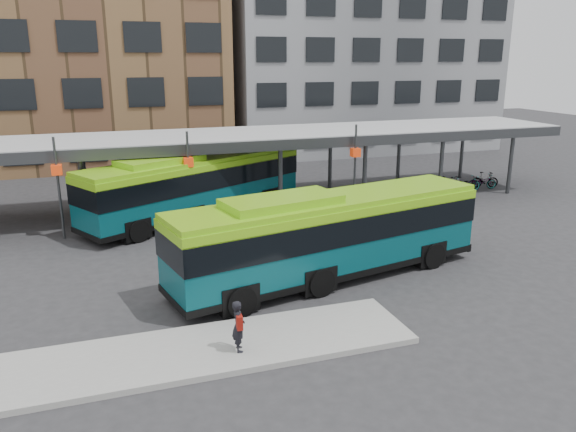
# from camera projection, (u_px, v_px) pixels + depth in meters

# --- Properties ---
(ground) EXTENTS (120.00, 120.00, 0.00)m
(ground) POSITION_uv_depth(u_px,v_px,m) (317.00, 292.00, 20.44)
(ground) COLOR #28282B
(ground) RESTS_ON ground
(boarding_island) EXTENTS (14.00, 3.00, 0.18)m
(boarding_island) POSITION_uv_depth(u_px,v_px,m) (176.00, 355.00, 15.99)
(boarding_island) COLOR gray
(boarding_island) RESTS_ON ground
(canopy) EXTENTS (40.00, 6.53, 4.80)m
(canopy) POSITION_uv_depth(u_px,v_px,m) (232.00, 138.00, 31.08)
(canopy) COLOR #999B9E
(canopy) RESTS_ON ground
(building_brick) EXTENTS (26.00, 14.00, 22.00)m
(building_brick) POSITION_uv_depth(u_px,v_px,m) (48.00, 20.00, 43.50)
(building_brick) COLOR brown
(building_brick) RESTS_ON ground
(building_grey) EXTENTS (24.00, 14.00, 20.00)m
(building_grey) POSITION_uv_depth(u_px,v_px,m) (352.00, 37.00, 51.79)
(building_grey) COLOR slate
(building_grey) RESTS_ON ground
(bus_front) EXTENTS (12.97, 5.30, 3.50)m
(bus_front) POSITION_uv_depth(u_px,v_px,m) (329.00, 233.00, 21.27)
(bus_front) COLOR #06424A
(bus_front) RESTS_ON ground
(bus_rear) EXTENTS (12.52, 8.46, 3.52)m
(bus_rear) POSITION_uv_depth(u_px,v_px,m) (195.00, 184.00, 29.43)
(bus_rear) COLOR #06424A
(bus_rear) RESTS_ON ground
(pedestrian) EXTENTS (0.40, 0.62, 1.52)m
(pedestrian) POSITION_uv_depth(u_px,v_px,m) (239.00, 326.00, 15.84)
(pedestrian) COLOR black
(pedestrian) RESTS_ON boarding_island
(bike_rack) EXTENTS (7.51, 1.63, 1.05)m
(bike_rack) POSITION_uv_depth(u_px,v_px,m) (452.00, 184.00, 35.60)
(bike_rack) COLOR slate
(bike_rack) RESTS_ON ground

